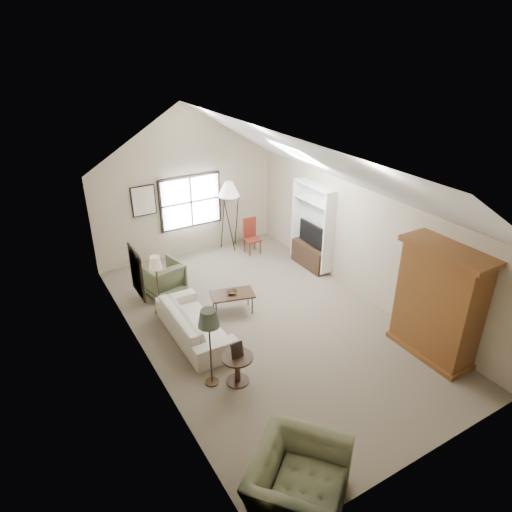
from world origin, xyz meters
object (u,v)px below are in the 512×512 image
armchair_far (163,278)px  side_table (237,369)px  armoire (439,303)px  coffee_table (233,303)px  sofa (195,323)px  side_chair (252,236)px  armchair_near (298,484)px

armchair_far → side_table: bearing=78.6°
armoire → armchair_far: 5.93m
coffee_table → side_table: bearing=-115.7°
side_table → armchair_far: bearing=90.8°
sofa → coffee_table: (1.05, 0.38, -0.08)m
sofa → armchair_far: 1.94m
sofa → side_table: bearing=-176.1°
coffee_table → side_chair: (1.85, 2.33, 0.26)m
armoire → armchair_near: (-3.99, -1.30, -0.68)m
armoire → side_table: (-3.54, 1.13, -0.83)m
armchair_far → coffee_table: armchair_far is taller
armoire → armchair_far: bearing=127.5°
sofa → armchair_near: armchair_near is taller
armchair_far → coffee_table: size_ratio=0.92×
sofa → side_table: 1.60m
side_chair → armchair_near: bearing=-113.0°
coffee_table → side_table: 2.20m
armoire → side_chair: armoire is taller
sofa → armoire: bearing=-126.6°
side_chair → coffee_table: bearing=-125.7°
armchair_near → coffee_table: (1.40, 4.42, -0.18)m
armchair_far → side_table: armchair_far is taller
sofa → armchair_far: (0.05, 1.94, 0.06)m
sofa → side_chair: bearing=-46.7°
armchair_far → side_chair: bearing=-177.0°
armoire → sofa: armoire is taller
armchair_far → side_table: size_ratio=1.54×
sofa → coffee_table: bearing=-69.8°
sofa → coffee_table: 1.12m
armchair_far → coffee_table: bearing=110.6°
armoire → sofa: size_ratio=1.00×
coffee_table → armoire: bearing=-50.4°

